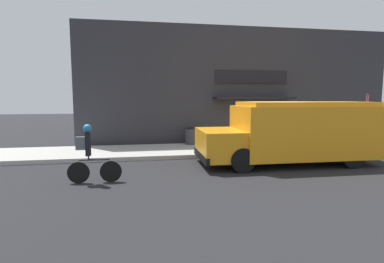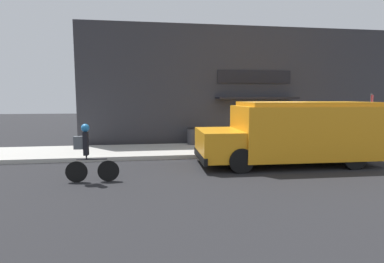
{
  "view_description": "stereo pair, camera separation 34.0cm",
  "coord_description": "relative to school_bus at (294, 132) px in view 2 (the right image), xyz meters",
  "views": [
    {
      "loc": [
        -5.09,
        -11.24,
        2.38
      ],
      "look_at": [
        -3.15,
        -0.2,
        1.1
      ],
      "focal_mm": 28.0,
      "sensor_mm": 36.0,
      "label": 1
    },
    {
      "loc": [
        -4.75,
        -11.29,
        2.38
      ],
      "look_at": [
        -3.15,
        -0.2,
        1.1
      ],
      "focal_mm": 28.0,
      "sensor_mm": 36.0,
      "label": 2
    }
  ],
  "objects": [
    {
      "name": "cyclist",
      "position": [
        -6.83,
        -1.35,
        -0.32
      ],
      "size": [
        1.48,
        0.23,
        1.65
      ],
      "rotation": [
        0.0,
        0.0,
        -0.02
      ],
      "color": "black",
      "rests_on": "ground_plane"
    },
    {
      "name": "sidewalk",
      "position": [
        -0.36,
        2.85,
        -1.08
      ],
      "size": [
        28.0,
        2.97,
        0.17
      ],
      "color": "#ADAAA3",
      "rests_on": "ground_plane"
    },
    {
      "name": "school_bus",
      "position": [
        0.0,
        0.0,
        0.0
      ],
      "size": [
        6.29,
        2.86,
        2.22
      ],
      "rotation": [
        0.0,
        0.0,
        -0.02
      ],
      "color": "orange",
      "rests_on": "ground_plane"
    },
    {
      "name": "storefront",
      "position": [
        -0.35,
        4.7,
        1.77
      ],
      "size": [
        16.16,
        1.1,
        5.88
      ],
      "color": "#2D2D33",
      "rests_on": "ground_plane"
    },
    {
      "name": "ground_plane",
      "position": [
        -0.36,
        1.36,
        -1.16
      ],
      "size": [
        70.0,
        70.0,
        0.0
      ],
      "primitive_type": "plane",
      "color": "#232326"
    },
    {
      "name": "trash_bin",
      "position": [
        -3.02,
        3.97,
        -0.61
      ],
      "size": [
        0.62,
        0.62,
        0.78
      ],
      "color": "#38383D",
      "rests_on": "sidewalk"
    },
    {
      "name": "stop_sign_post",
      "position": [
        4.38,
        1.73,
        0.59
      ],
      "size": [
        0.45,
        0.45,
        2.38
      ],
      "color": "slate",
      "rests_on": "sidewalk"
    }
  ]
}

